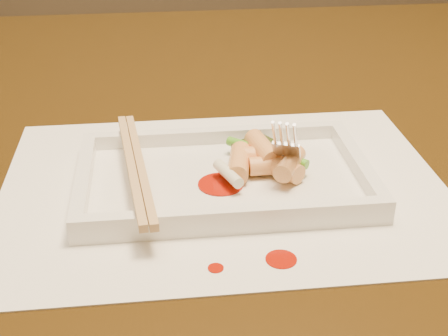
{
  "coord_description": "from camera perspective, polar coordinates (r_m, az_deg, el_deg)",
  "views": [
    {
      "loc": [
        0.04,
        -0.66,
        1.04
      ],
      "look_at": [
        0.09,
        -0.17,
        0.77
      ],
      "focal_mm": 50.0,
      "sensor_mm": 36.0,
      "label": 1
    }
  ],
  "objects": [
    {
      "name": "plate_rim_left",
      "position": [
        0.56,
        -12.72,
        -0.97
      ],
      "size": [
        0.01,
        0.14,
        0.01
      ],
      "primitive_type": "cube",
      "color": "white",
      "rests_on": "plate_base"
    },
    {
      "name": "table",
      "position": [
        0.76,
        -8.5,
        -2.18
      ],
      "size": [
        1.4,
        0.9,
        0.75
      ],
      "color": "black",
      "rests_on": "ground"
    },
    {
      "name": "plate_rim_right",
      "position": [
        0.58,
        12.18,
        0.41
      ],
      "size": [
        0.01,
        0.14,
        0.01
      ],
      "primitive_type": "cube",
      "color": "white",
      "rests_on": "plate_base"
    },
    {
      "name": "chopstick_a",
      "position": [
        0.55,
        -8.5,
        0.21
      ],
      "size": [
        0.03,
        0.2,
        0.01
      ],
      "primitive_type": "cube",
      "rotation": [
        0.0,
        0.0,
        0.11
      ],
      "color": "tan",
      "rests_on": "plate_rim_near"
    },
    {
      "name": "plate_base",
      "position": [
        0.56,
        0.0,
        -1.25
      ],
      "size": [
        0.26,
        0.16,
        0.01
      ],
      "primitive_type": "cube",
      "color": "white",
      "rests_on": "placemat"
    },
    {
      "name": "fork",
      "position": [
        0.56,
        7.01,
        7.07
      ],
      "size": [
        0.09,
        0.1,
        0.14
      ],
      "primitive_type": null,
      "color": "silver",
      "rests_on": "plate_base"
    },
    {
      "name": "rice_cake_2",
      "position": [
        0.55,
        6.04,
        0.41
      ],
      "size": [
        0.04,
        0.05,
        0.02
      ],
      "primitive_type": "cylinder",
      "rotation": [
        1.57,
        0.0,
        2.63
      ],
      "color": "#F3BD71",
      "rests_on": "plate_base"
    },
    {
      "name": "plate_rim_far",
      "position": [
        0.62,
        -0.78,
        3.0
      ],
      "size": [
        0.26,
        0.01,
        0.01
      ],
      "primitive_type": "cube",
      "color": "white",
      "rests_on": "plate_base"
    },
    {
      "name": "chopstick_b",
      "position": [
        0.55,
        -7.67,
        0.26
      ],
      "size": [
        0.03,
        0.2,
        0.01
      ],
      "primitive_type": "cube",
      "rotation": [
        0.0,
        0.0,
        0.11
      ],
      "color": "tan",
      "rests_on": "plate_rim_near"
    },
    {
      "name": "scallion_white",
      "position": [
        0.54,
        0.38,
        -0.51
      ],
      "size": [
        0.02,
        0.04,
        0.01
      ],
      "primitive_type": "cylinder",
      "rotation": [
        1.57,
        0.0,
        0.36
      ],
      "color": "#EAEACC",
      "rests_on": "plate_base"
    },
    {
      "name": "sauce_splatter_b",
      "position": [
        0.46,
        -0.76,
        -9.13
      ],
      "size": [
        0.01,
        0.01,
        0.0
      ],
      "primitive_type": "cylinder",
      "color": "#9E1204",
      "rests_on": "placemat"
    },
    {
      "name": "veg_piece",
      "position": [
        0.6,
        2.9,
        1.8
      ],
      "size": [
        0.05,
        0.04,
        0.01
      ],
      "primitive_type": "cube",
      "rotation": [
        0.0,
        0.0,
        0.58
      ],
      "color": "black",
      "rests_on": "plate_base"
    },
    {
      "name": "plate_rim_near",
      "position": [
        0.5,
        0.99,
        -4.39
      ],
      "size": [
        0.26,
        0.01,
        0.01
      ],
      "primitive_type": "cube",
      "color": "white",
      "rests_on": "plate_base"
    },
    {
      "name": "rice_cake_5",
      "position": [
        0.58,
        3.57,
        1.74
      ],
      "size": [
        0.03,
        0.05,
        0.02
      ],
      "primitive_type": "cylinder",
      "rotation": [
        1.57,
        0.0,
        0.2
      ],
      "color": "#F3BD71",
      "rests_on": "plate_base"
    },
    {
      "name": "rice_cake_3",
      "position": [
        0.58,
        3.31,
        1.06
      ],
      "size": [
        0.04,
        0.03,
        0.02
      ],
      "primitive_type": "cylinder",
      "rotation": [
        1.57,
        0.0,
        1.4
      ],
      "color": "#F3BD71",
      "rests_on": "plate_base"
    },
    {
      "name": "rice_cake_4",
      "position": [
        0.56,
        5.27,
        0.09
      ],
      "size": [
        0.04,
        0.04,
        0.02
      ],
      "primitive_type": "cylinder",
      "rotation": [
        1.57,
        0.0,
        0.66
      ],
      "color": "#F3BD71",
      "rests_on": "plate_base"
    },
    {
      "name": "sauce_splatter_a",
      "position": [
        0.48,
        5.25,
        -8.3
      ],
      "size": [
        0.02,
        0.02,
        0.0
      ],
      "primitive_type": "cylinder",
      "color": "#9E1204",
      "rests_on": "placemat"
    },
    {
      "name": "sauce_blob_0",
      "position": [
        0.55,
        -0.3,
        -1.49
      ],
      "size": [
        0.04,
        0.04,
        0.0
      ],
      "primitive_type": "cylinder",
      "color": "#9E1204",
      "rests_on": "plate_base"
    },
    {
      "name": "rice_cake_1",
      "position": [
        0.56,
        1.39,
        0.48
      ],
      "size": [
        0.03,
        0.05,
        0.02
      ],
      "primitive_type": "cylinder",
      "rotation": [
        1.57,
        0.0,
        2.94
      ],
      "color": "#F3BD71",
      "rests_on": "plate_base"
    },
    {
      "name": "rice_cake_6",
      "position": [
        0.56,
        4.57,
        0.26
      ],
      "size": [
        0.05,
        0.02,
        0.02
      ],
      "primitive_type": "cylinder",
      "rotation": [
        1.57,
        0.0,
        1.59
      ],
      "color": "#F3BD71",
      "rests_on": "plate_base"
    },
    {
      "name": "scallion_green",
      "position": [
        0.58,
        3.91,
        1.43
      ],
      "size": [
        0.07,
        0.06,
        0.01
      ],
      "primitive_type": "cylinder",
      "rotation": [
        1.57,
        0.0,
        0.85
      ],
      "color": "#3D9117",
      "rests_on": "plate_base"
    },
    {
      "name": "rice_cake_0",
      "position": [
        0.56,
        4.57,
        0.36
      ],
      "size": [
        0.04,
        0.05,
        0.02
      ],
      "primitive_type": "cylinder",
      "rotation": [
        1.57,
        0.0,
        0.56
      ],
      "color": "#F3BD71",
      "rests_on": "plate_base"
    },
    {
      "name": "placemat",
      "position": [
        0.57,
        0.0,
        -1.66
      ],
      "size": [
        0.4,
        0.3,
        0.0
      ],
      "primitive_type": "cube",
      "color": "white",
      "rests_on": "table"
    }
  ]
}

